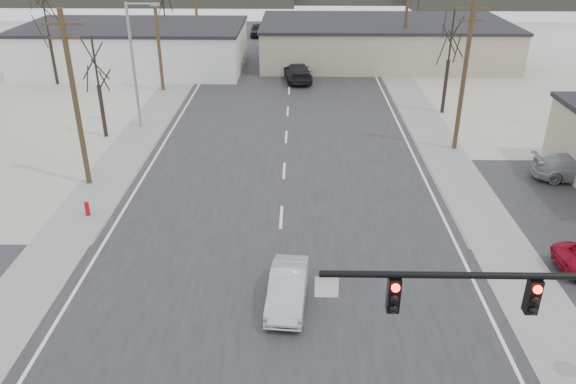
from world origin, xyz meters
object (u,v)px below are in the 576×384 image
object	(u,v)px
sedan_crossing	(288,288)
car_far_a	(298,72)
fire_hydrant	(87,208)
traffic_signal_mast	(568,326)
car_far_b	(257,30)

from	to	relation	value
sedan_crossing	car_far_a	world-z (taller)	car_far_a
sedan_crossing	fire_hydrant	bearing A→B (deg)	150.30
traffic_signal_mast	fire_hydrant	distance (m)	23.39
traffic_signal_mast	car_far_b	size ratio (longest dim) A/B	1.97
sedan_crossing	car_far_a	xyz separation A→B (m)	(0.28, 34.67, 0.15)
fire_hydrant	car_far_b	distance (m)	50.48
fire_hydrant	car_far_a	size ratio (longest dim) A/B	0.15
fire_hydrant	car_far_a	distance (m)	29.53
traffic_signal_mast	fire_hydrant	bearing A→B (deg)	141.87
sedan_crossing	car_far_a	distance (m)	34.67
car_far_b	fire_hydrant	bearing A→B (deg)	-98.52
sedan_crossing	car_far_a	size ratio (longest dim) A/B	0.72
traffic_signal_mast	fire_hydrant	xyz separation A→B (m)	(-18.09, 14.20, -4.22)
fire_hydrant	car_far_a	world-z (taller)	car_far_a
car_far_b	car_far_a	bearing A→B (deg)	-78.84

